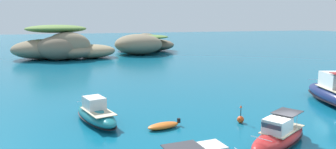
{
  "coord_description": "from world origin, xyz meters",
  "views": [
    {
      "loc": [
        -14.34,
        -15.37,
        8.14
      ],
      "look_at": [
        -1.01,
        18.76,
        1.98
      ],
      "focal_mm": 34.19,
      "sensor_mm": 36.0,
      "label": 1
    }
  ],
  "objects": [
    {
      "name": "dinghy_tender",
      "position": [
        -6.13,
        6.62,
        0.22
      ],
      "size": [
        2.87,
        1.5,
        0.58
      ],
      "color": "orange",
      "rests_on": "ground"
    },
    {
      "name": "motorboat_red",
      "position": [
        -0.29,
        0.61,
        0.67
      ],
      "size": [
        6.83,
        4.66,
        2.08
      ],
      "color": "red",
      "rests_on": "ground"
    },
    {
      "name": "islet_small",
      "position": [
        9.96,
        65.34,
        2.16
      ],
      "size": [
        21.76,
        23.79,
        4.96
      ],
      "color": "#9E8966",
      "rests_on": "ground"
    },
    {
      "name": "channel_buoy",
      "position": [
        0.15,
        5.63,
        0.34
      ],
      "size": [
        0.56,
        0.56,
        1.48
      ],
      "color": "#E54C19",
      "rests_on": "ground"
    },
    {
      "name": "motorboat_teal",
      "position": [
        -10.69,
        10.04,
        0.68
      ],
      "size": [
        3.42,
        7.17,
        2.04
      ],
      "color": "#19727A",
      "rests_on": "ground"
    },
    {
      "name": "islet_large",
      "position": [
        -10.56,
        57.68,
        2.66
      ],
      "size": [
        24.93,
        17.63,
        7.28
      ],
      "color": "#84755B",
      "rests_on": "ground"
    },
    {
      "name": "ground_plane",
      "position": [
        0.0,
        0.0,
        0.0
      ],
      "size": [
        400.0,
        400.0,
        0.0
      ],
      "primitive_type": "plane",
      "color": "#0C5B7A"
    }
  ]
}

